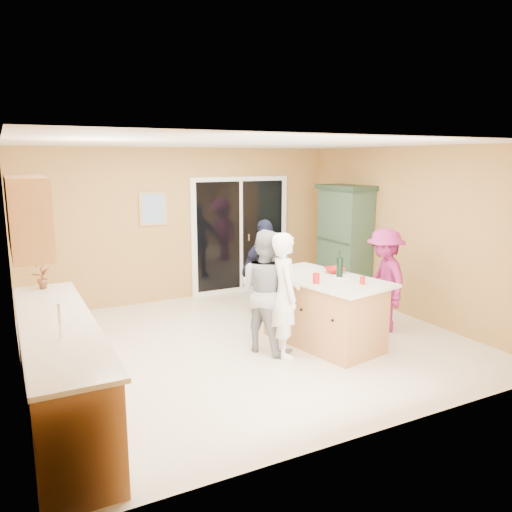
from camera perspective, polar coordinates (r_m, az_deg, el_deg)
name	(u,v)px	position (r m, az deg, el deg)	size (l,w,h in m)	color
floor	(249,343)	(6.75, -0.75, -9.88)	(5.50, 5.50, 0.00)	#EEE5CD
ceiling	(249,143)	(6.31, -0.82, 12.75)	(5.50, 5.00, 0.10)	white
wall_back	(185,224)	(8.69, -8.16, 3.58)	(5.50, 0.10, 2.60)	#E0B55C
wall_front	(381,292)	(4.36, 14.04, -4.07)	(5.50, 0.10, 2.60)	#E0B55C
wall_left	(12,268)	(5.76, -26.11, -1.24)	(0.10, 5.00, 2.60)	#E0B55C
wall_right	(410,233)	(8.00, 17.15, 2.57)	(0.10, 5.00, 2.60)	#E0B55C
left_cabinet_run	(61,376)	(5.01, -21.42, -12.68)	(0.65, 3.05, 1.24)	#B57846
upper_cabinets	(27,214)	(5.48, -24.73, 4.41)	(0.35, 1.60, 0.75)	#B57846
sliding_door	(241,235)	(9.09, -1.78, 2.42)	(1.90, 0.07, 2.10)	silver
framed_picture	(153,209)	(8.47, -11.69, 5.32)	(0.46, 0.04, 0.56)	tan
kitchen_island	(323,313)	(6.66, 7.70, -6.43)	(1.24, 1.87, 0.90)	#B57846
green_hutch	(344,243)	(8.84, 10.06, 1.43)	(0.57, 1.07, 1.97)	#1E3122
woman_white	(285,295)	(6.13, 3.31, -4.48)	(0.56, 0.37, 1.55)	white
woman_grey	(266,291)	(6.29, 1.17, -4.00)	(0.76, 0.59, 1.56)	#949496
woman_navy	(266,268)	(7.73, 1.16, -1.35)	(0.88, 0.37, 1.51)	#181B36
woman_magenta	(384,280)	(7.23, 14.45, -2.70)	(0.95, 0.55, 1.48)	#962059
serving_bowl	(335,270)	(6.81, 8.98, -1.60)	(0.27, 0.27, 0.07)	#A51312
tulip_vase	(41,272)	(6.21, -23.33, -1.70)	(0.21, 0.14, 0.40)	#AD111C
tumbler_near	(316,278)	(6.18, 6.89, -2.55)	(0.09, 0.09, 0.13)	#A51312
tumbler_far	(362,280)	(6.23, 12.07, -2.75)	(0.07, 0.07, 0.10)	#A51312
wine_bottle	(340,267)	(6.49, 9.54, -1.27)	(0.08, 0.08, 0.36)	black
white_plate	(342,276)	(6.57, 9.85, -2.31)	(0.23, 0.23, 0.02)	white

